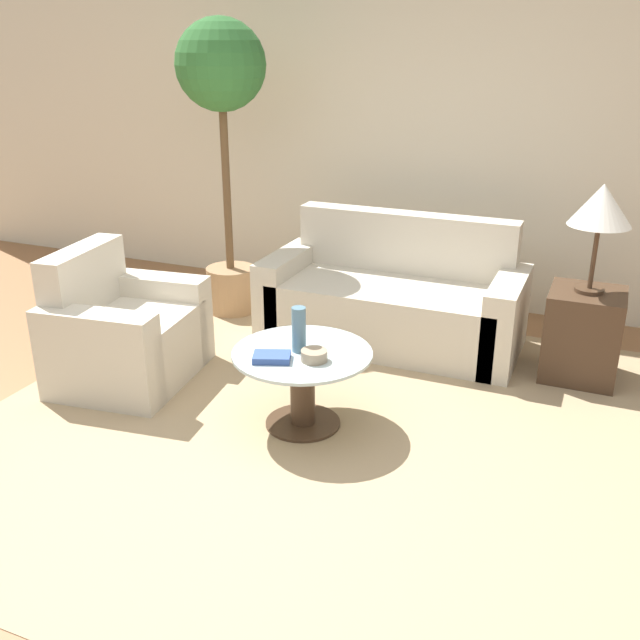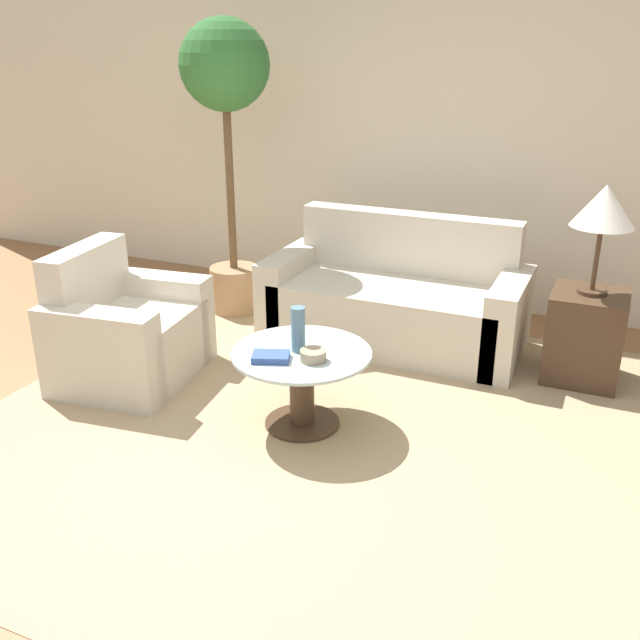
# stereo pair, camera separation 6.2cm
# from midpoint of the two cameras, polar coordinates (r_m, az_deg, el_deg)

# --- Properties ---
(ground_plane) EXTENTS (14.00, 14.00, 0.00)m
(ground_plane) POSITION_cam_midpoint_polar(r_m,az_deg,el_deg) (3.68, -7.32, -12.45)
(ground_plane) COLOR #8E603D
(wall_back) EXTENTS (10.00, 0.06, 2.60)m
(wall_back) POSITION_cam_midpoint_polar(r_m,az_deg,el_deg) (5.85, 7.11, 14.11)
(wall_back) COLOR beige
(wall_back) RESTS_ON ground_plane
(rug) EXTENTS (3.60, 3.64, 0.01)m
(rug) POSITION_cam_midpoint_polar(r_m,az_deg,el_deg) (4.11, -1.81, -8.30)
(rug) COLOR tan
(rug) RESTS_ON ground_plane
(sofa_main) EXTENTS (1.81, 0.81, 0.88)m
(sofa_main) POSITION_cam_midpoint_polar(r_m,az_deg,el_deg) (5.14, 5.62, 1.52)
(sofa_main) COLOR beige
(sofa_main) RESTS_ON ground_plane
(armchair) EXTENTS (0.85, 1.00, 0.85)m
(armchair) POSITION_cam_midpoint_polar(r_m,az_deg,el_deg) (4.71, -15.99, -1.20)
(armchair) COLOR beige
(armchair) RESTS_ON ground_plane
(coffee_table) EXTENTS (0.77, 0.77, 0.46)m
(coffee_table) POSITION_cam_midpoint_polar(r_m,az_deg,el_deg) (3.97, -1.86, -4.68)
(coffee_table) COLOR #422D1E
(coffee_table) RESTS_ON ground_plane
(side_table) EXTENTS (0.46, 0.46, 0.58)m
(side_table) POSITION_cam_midpoint_polar(r_m,az_deg,el_deg) (4.83, 19.92, -1.11)
(side_table) COLOR #422D1E
(side_table) RESTS_ON ground_plane
(table_lamp) EXTENTS (0.37, 0.37, 0.67)m
(table_lamp) POSITION_cam_midpoint_polar(r_m,az_deg,el_deg) (4.59, 21.22, 8.40)
(table_lamp) COLOR #422D1E
(table_lamp) RESTS_ON side_table
(potted_plant) EXTENTS (0.65, 0.65, 2.20)m
(potted_plant) POSITION_cam_midpoint_polar(r_m,az_deg,el_deg) (5.45, -8.14, 16.59)
(potted_plant) COLOR #93704C
(potted_plant) RESTS_ON ground_plane
(vase) EXTENTS (0.08, 0.08, 0.25)m
(vase) POSITION_cam_midpoint_polar(r_m,az_deg,el_deg) (3.86, -2.16, -0.76)
(vase) COLOR slate
(vase) RESTS_ON coffee_table
(bowl) EXTENTS (0.14, 0.14, 0.06)m
(bowl) POSITION_cam_midpoint_polar(r_m,az_deg,el_deg) (3.78, -0.93, -2.86)
(bowl) COLOR gray
(bowl) RESTS_ON coffee_table
(book_stack) EXTENTS (0.23, 0.19, 0.04)m
(book_stack) POSITION_cam_midpoint_polar(r_m,az_deg,el_deg) (3.80, -4.34, -2.99)
(book_stack) COLOR #334C8C
(book_stack) RESTS_ON coffee_table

